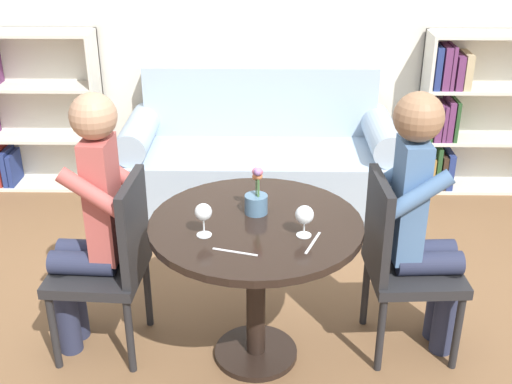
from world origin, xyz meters
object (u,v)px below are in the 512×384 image
object	(u,v)px
bookshelf_left	(17,113)
wine_glass_right	(305,216)
bookshelf_right	(472,114)
couch	(260,160)
wine_glass_left	(203,213)
chair_left	(112,259)
person_left	(89,222)
chair_right	(400,259)
person_right	(423,219)
flower_vase	(257,198)

from	to	relation	value
bookshelf_left	wine_glass_right	size ratio (longest dim) A/B	8.46
wine_glass_right	bookshelf_right	bearing A→B (deg)	57.77
couch	wine_glass_left	bearing A→B (deg)	-96.64
chair_left	person_left	bearing A→B (deg)	-92.44
person_left	wine_glass_left	world-z (taller)	person_left
chair_right	person_left	distance (m)	1.44
wine_glass_left	bookshelf_right	bearing A→B (deg)	50.41
chair_right	wine_glass_left	distance (m)	0.97
bookshelf_left	person_right	size ratio (longest dim) A/B	0.90
flower_vase	person_right	bearing A→B (deg)	1.18
wine_glass_right	flower_vase	distance (m)	0.29
chair_left	person_right	size ratio (longest dim) A/B	0.70
person_right	person_left	bearing A→B (deg)	87.81
couch	chair_right	size ratio (longest dim) A/B	2.10
bookshelf_left	bookshelf_right	distance (m)	3.33
chair_right	flower_vase	xyz separation A→B (m)	(-0.67, -0.01, 0.31)
couch	bookshelf_right	bearing A→B (deg)	9.93
couch	person_left	distance (m)	1.86
chair_right	flower_vase	bearing A→B (deg)	87.48
person_left	couch	bearing A→B (deg)	158.91
couch	chair_left	bearing A→B (deg)	-111.99
person_left	wine_glass_right	size ratio (longest dim) A/B	9.39
bookshelf_right	flower_vase	distance (m)	2.46
bookshelf_left	bookshelf_right	world-z (taller)	same
wine_glass_right	person_right	bearing A→B (deg)	21.90
bookshelf_right	couch	bearing A→B (deg)	-170.07
person_right	wine_glass_left	distance (m)	1.01
person_right	flower_vase	size ratio (longest dim) A/B	5.73
chair_right	person_right	xyz separation A→B (m)	(0.08, 0.01, 0.21)
couch	person_left	bearing A→B (deg)	-114.62
couch	bookshelf_left	xyz separation A→B (m)	(-1.79, 0.27, 0.25)
person_left	flower_vase	xyz separation A→B (m)	(0.76, 0.01, 0.12)
person_left	chair_left	bearing A→B (deg)	87.56
couch	chair_left	size ratio (longest dim) A/B	2.10
bookshelf_right	chair_right	world-z (taller)	bookshelf_right
wine_glass_left	couch	bearing A→B (deg)	83.36
bookshelf_right	person_left	xyz separation A→B (m)	(-2.30, -1.92, 0.11)
chair_left	wine_glass_right	world-z (taller)	chair_left
bookshelf_left	wine_glass_left	distance (m)	2.66
couch	person_left	world-z (taller)	person_left
chair_left	bookshelf_right	bearing A→B (deg)	134.67
bookshelf_right	chair_left	size ratio (longest dim) A/B	1.29
chair_right	flower_vase	distance (m)	0.74
bookshelf_left	person_left	bearing A→B (deg)	-61.65
person_right	bookshelf_right	bearing A→B (deg)	-25.63
bookshelf_right	chair_left	xyz separation A→B (m)	(-2.21, -1.93, -0.08)
couch	flower_vase	bearing A→B (deg)	-89.86
couch	flower_vase	size ratio (longest dim) A/B	8.38
person_right	flower_vase	distance (m)	0.76
chair_left	flower_vase	distance (m)	0.74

